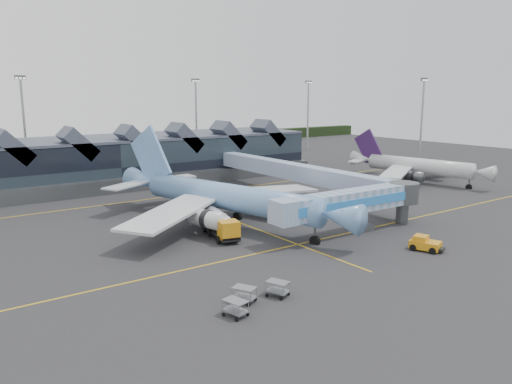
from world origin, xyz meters
TOP-DOWN VIEW (x-y plane):
  - ground at (0.00, 0.00)m, footprint 260.00×260.00m
  - taxi_stripes at (0.00, 10.00)m, footprint 120.00×60.00m
  - tree_line_far at (0.00, 110.00)m, footprint 260.00×4.00m
  - terminal at (-5.07, 47.35)m, footprint 90.00×22.25m
  - light_masts at (21.00, 62.80)m, footprint 132.40×42.56m
  - main_airliner at (-2.25, 6.14)m, footprint 36.06×42.29m
  - regional_jet at (49.14, 12.16)m, footprint 28.73×31.68m
  - jet_bridge at (10.41, -8.31)m, footprint 24.99×4.31m
  - fuel_truck at (-5.93, 0.86)m, footprint 4.30×9.70m
  - pushback_tug at (10.94, -18.52)m, footprint 3.35×4.23m
  - baggage_carts at (-14.83, -19.44)m, footprint 7.34×4.27m

SIDE VIEW (x-z plane):
  - ground at x=0.00m, z-range 0.00..0.00m
  - taxi_stripes at x=0.00m, z-range 0.00..0.01m
  - pushback_tug at x=10.94m, z-range -0.09..1.62m
  - baggage_carts at x=-14.83m, z-range 0.09..1.51m
  - fuel_truck at x=-5.93m, z-range 0.20..3.43m
  - tree_line_far at x=0.00m, z-range 0.00..4.00m
  - regional_jet at x=49.14m, z-range -1.99..8.90m
  - main_airliner at x=-2.25m, z-range -2.84..10.94m
  - jet_bridge at x=10.41m, z-range 1.22..7.20m
  - terminal at x=-5.07m, z-range -1.38..11.14m
  - light_masts at x=21.00m, z-range 1.26..23.71m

